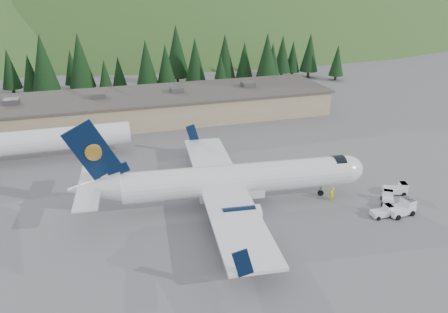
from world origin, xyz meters
TOP-DOWN VIEW (x-y plane):
  - ground at (0.00, 0.00)m, footprint 600.00×600.00m
  - airliner at (-1.07, 0.11)m, footprint 36.66×34.45m
  - second_airliner at (-24.92, 22.00)m, footprint 27.50×11.00m
  - baggage_tug_a at (17.97, -8.22)m, footprint 3.62×2.46m
  - baggage_tug_b at (20.80, -3.59)m, footprint 3.24×2.50m
  - baggage_tug_c at (18.11, -5.30)m, footprint 2.55×2.93m
  - terminal_building at (-5.01, 38.00)m, footprint 71.00×17.00m
  - baggage_tug_d at (15.52, -8.04)m, footprint 2.61×1.60m
  - ramp_worker at (11.62, -2.72)m, footprint 0.78×0.67m
  - tree_line at (-13.58, 61.26)m, footprint 114.08×18.28m
  - hills at (53.34, 207.38)m, footprint 614.00×330.00m

SIDE VIEW (x-z plane):
  - hills at x=53.34m, z-range -232.80..67.20m
  - ground at x=0.00m, z-range 0.00..0.00m
  - baggage_tug_d at x=15.52m, z-range -0.07..1.31m
  - baggage_tug_c at x=18.11m, z-range -0.07..1.33m
  - baggage_tug_b at x=20.80m, z-range -0.08..1.47m
  - baggage_tug_a at x=17.97m, z-range -0.10..1.73m
  - ramp_worker at x=11.62m, z-range 0.00..1.79m
  - terminal_building at x=-5.01m, z-range -0.43..5.67m
  - airliner at x=-1.07m, z-range -2.84..9.32m
  - second_airliner at x=-24.92m, z-range -1.70..8.35m
  - tree_line at x=-13.58m, z-range 0.40..14.78m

